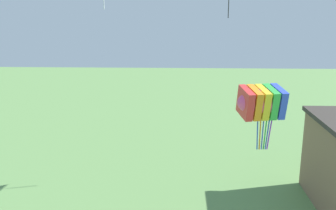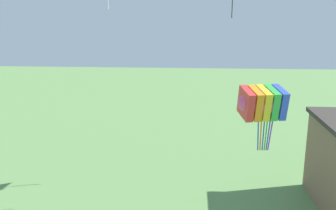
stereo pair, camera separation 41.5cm
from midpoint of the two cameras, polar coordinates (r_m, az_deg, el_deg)
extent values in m
ellipsoid|color=#E54C8C|center=(16.66, 14.89, 0.35)|extent=(2.44, 1.85, 1.40)
cube|color=red|center=(16.38, 12.51, 0.26)|extent=(0.62, 1.45, 1.42)
cube|color=orange|center=(16.52, 13.71, 0.31)|extent=(0.62, 1.45, 1.42)
cube|color=yellow|center=(16.66, 14.89, 0.35)|extent=(0.62, 1.45, 1.42)
cube|color=green|center=(16.82, 16.04, 0.40)|extent=(0.62, 1.45, 1.42)
cube|color=blue|center=(16.98, 17.18, 0.45)|extent=(0.62, 1.45, 1.42)
cylinder|color=blue|center=(16.83, 14.26, -4.27)|extent=(0.17, 0.28, 1.60)
cylinder|color=orange|center=(16.84, 14.64, -4.27)|extent=(0.13, 0.28, 1.60)
cylinder|color=blue|center=(16.87, 15.02, -4.27)|extent=(0.08, 0.28, 1.60)
cylinder|color=green|center=(16.90, 15.39, -4.26)|extent=(0.08, 0.28, 1.60)
cylinder|color=blue|center=(16.93, 15.73, -4.25)|extent=(0.13, 0.28, 1.60)
cylinder|color=purple|center=(16.97, 16.03, -4.23)|extent=(0.17, 0.28, 1.60)
cylinder|color=black|center=(22.68, 10.29, 14.64)|extent=(0.05, 0.05, 1.37)
camera|label=1|loc=(0.21, -89.25, 0.19)|focal=40.00mm
camera|label=2|loc=(0.21, 90.75, -0.19)|focal=40.00mm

